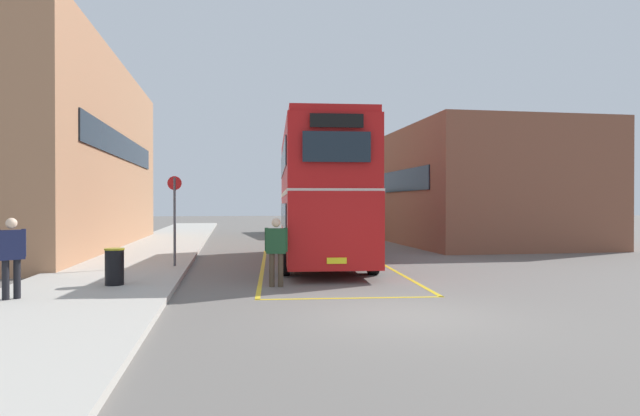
{
  "coord_description": "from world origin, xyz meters",
  "views": [
    {
      "loc": [
        -3.18,
        -9.87,
        2.12
      ],
      "look_at": [
        0.43,
        11.75,
        1.94
      ],
      "focal_mm": 30.28,
      "sensor_mm": 36.0,
      "label": 1
    }
  ],
  "objects_px": {
    "litter_bin": "(114,267)",
    "bus_stop_sign": "(175,212)",
    "pedestrian_boarding": "(276,247)",
    "pedestrian_waiting_near": "(11,252)",
    "single_deck_bus": "(313,210)",
    "double_decker_bus": "(320,192)"
  },
  "relations": [
    {
      "from": "pedestrian_waiting_near",
      "to": "double_decker_bus",
      "type": "bearing_deg",
      "value": 41.96
    },
    {
      "from": "litter_bin",
      "to": "bus_stop_sign",
      "type": "height_order",
      "value": "bus_stop_sign"
    },
    {
      "from": "litter_bin",
      "to": "bus_stop_sign",
      "type": "distance_m",
      "value": 4.22
    },
    {
      "from": "double_decker_bus",
      "to": "single_deck_bus",
      "type": "bearing_deg",
      "value": 82.08
    },
    {
      "from": "double_decker_bus",
      "to": "bus_stop_sign",
      "type": "bearing_deg",
      "value": -165.49
    },
    {
      "from": "single_deck_bus",
      "to": "pedestrian_waiting_near",
      "type": "relative_size",
      "value": 5.37
    },
    {
      "from": "double_decker_bus",
      "to": "bus_stop_sign",
      "type": "relative_size",
      "value": 3.66
    },
    {
      "from": "pedestrian_boarding",
      "to": "bus_stop_sign",
      "type": "height_order",
      "value": "bus_stop_sign"
    },
    {
      "from": "pedestrian_boarding",
      "to": "bus_stop_sign",
      "type": "distance_m",
      "value": 4.96
    },
    {
      "from": "double_decker_bus",
      "to": "single_deck_bus",
      "type": "height_order",
      "value": "double_decker_bus"
    },
    {
      "from": "double_decker_bus",
      "to": "litter_bin",
      "type": "relative_size",
      "value": 11.69
    },
    {
      "from": "pedestrian_waiting_near",
      "to": "litter_bin",
      "type": "xyz_separation_m",
      "value": [
        1.69,
        1.69,
        -0.53
      ]
    },
    {
      "from": "single_deck_bus",
      "to": "pedestrian_waiting_near",
      "type": "xyz_separation_m",
      "value": [
        -10.1,
        -24.77,
        -0.52
      ]
    },
    {
      "from": "single_deck_bus",
      "to": "bus_stop_sign",
      "type": "relative_size",
      "value": 3.18
    },
    {
      "from": "single_deck_bus",
      "to": "pedestrian_boarding",
      "type": "distance_m",
      "value": 23.56
    },
    {
      "from": "double_decker_bus",
      "to": "single_deck_bus",
      "type": "xyz_separation_m",
      "value": [
        2.49,
        17.92,
        -0.87
      ]
    },
    {
      "from": "single_deck_bus",
      "to": "bus_stop_sign",
      "type": "xyz_separation_m",
      "value": [
        -7.38,
        -19.19,
        0.2
      ]
    },
    {
      "from": "pedestrian_waiting_near",
      "to": "pedestrian_boarding",
      "type": "bearing_deg",
      "value": 16.26
    },
    {
      "from": "double_decker_bus",
      "to": "pedestrian_boarding",
      "type": "height_order",
      "value": "double_decker_bus"
    },
    {
      "from": "double_decker_bus",
      "to": "bus_stop_sign",
      "type": "height_order",
      "value": "double_decker_bus"
    },
    {
      "from": "pedestrian_waiting_near",
      "to": "litter_bin",
      "type": "relative_size",
      "value": 1.89
    },
    {
      "from": "pedestrian_waiting_near",
      "to": "litter_bin",
      "type": "height_order",
      "value": "pedestrian_waiting_near"
    }
  ]
}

